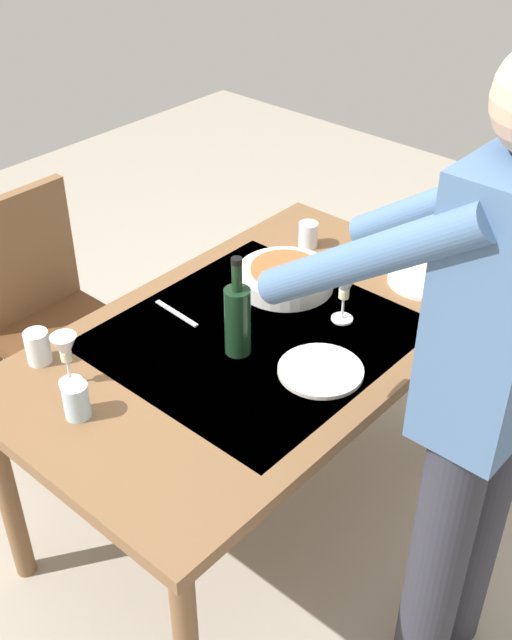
{
  "coord_description": "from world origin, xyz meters",
  "views": [
    {
      "loc": [
        1.35,
        1.19,
        2.03
      ],
      "look_at": [
        0.0,
        0.0,
        0.77
      ],
      "focal_mm": 44.08,
      "sensor_mm": 36.0,
      "label": 1
    }
  ],
  "objects": [
    {
      "name": "ground_plane",
      "position": [
        0.0,
        0.0,
        0.0
      ],
      "size": [
        6.0,
        6.0,
        0.0
      ],
      "primitive_type": "plane",
      "color": "#9E9384"
    },
    {
      "name": "dining_table",
      "position": [
        0.0,
        0.0,
        0.65
      ],
      "size": [
        1.46,
        0.87,
        0.72
      ],
      "color": "brown",
      "rests_on": "ground_plane"
    },
    {
      "name": "chair_near",
      "position": [
        0.16,
        -0.82,
        0.53
      ],
      "size": [
        0.4,
        0.4,
        0.91
      ],
      "color": "#523019",
      "rests_on": "ground_plane"
    },
    {
      "name": "person_server",
      "position": [
        0.05,
        0.7,
        0.96
      ],
      "size": [
        0.42,
        0.61,
        1.69
      ],
      "color": "#2D2D38",
      "rests_on": "ground_plane"
    },
    {
      "name": "wine_bottle",
      "position": [
        0.09,
        0.01,
        0.83
      ],
      "size": [
        0.07,
        0.07,
        0.3
      ],
      "color": "black",
      "rests_on": "dining_table"
    },
    {
      "name": "wine_glass_left",
      "position": [
        0.48,
        -0.22,
        0.83
      ],
      "size": [
        0.07,
        0.07,
        0.15
      ],
      "color": "white",
      "rests_on": "dining_table"
    },
    {
      "name": "wine_glass_right",
      "position": [
        -0.22,
        0.14,
        0.83
      ],
      "size": [
        0.07,
        0.07,
        0.15
      ],
      "color": "white",
      "rests_on": "dining_table"
    },
    {
      "name": "water_cup_near_left",
      "position": [
        0.55,
        -0.1,
        0.77
      ],
      "size": [
        0.07,
        0.07,
        0.09
      ],
      "primitive_type": "cylinder",
      "color": "silver",
      "rests_on": "dining_table"
    },
    {
      "name": "water_cup_near_right",
      "position": [
        -0.5,
        -0.21,
        0.76
      ],
      "size": [
        0.06,
        0.06,
        0.09
      ],
      "primitive_type": "cylinder",
      "color": "silver",
      "rests_on": "dining_table"
    },
    {
      "name": "water_cup_far_left",
      "position": [
        0.48,
        -0.36,
        0.77
      ],
      "size": [
        0.07,
        0.07,
        0.09
      ],
      "primitive_type": "cylinder",
      "color": "silver",
      "rests_on": "dining_table"
    },
    {
      "name": "serving_bowl_pasta",
      "position": [
        -0.25,
        -0.1,
        0.75
      ],
      "size": [
        0.3,
        0.3,
        0.07
      ],
      "color": "silver",
      "rests_on": "dining_table"
    },
    {
      "name": "dinner_plate_near",
      "position": [
        0.01,
        0.24,
        0.73
      ],
      "size": [
        0.23,
        0.23,
        0.01
      ],
      "primitive_type": "cylinder",
      "color": "silver",
      "rests_on": "dining_table"
    },
    {
      "name": "dinner_plate_far",
      "position": [
        -0.56,
        0.21,
        0.73
      ],
      "size": [
        0.23,
        0.23,
        0.01
      ],
      "primitive_type": "cylinder",
      "color": "silver",
      "rests_on": "dining_table"
    },
    {
      "name": "table_fork",
      "position": [
        0.08,
        -0.24,
        0.72
      ],
      "size": [
        0.03,
        0.18,
        0.0
      ],
      "primitive_type": "cube",
      "rotation": [
        0.0,
        0.0,
        -0.07
      ],
      "color": "silver",
      "rests_on": "dining_table"
    }
  ]
}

